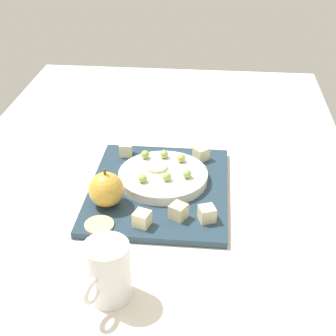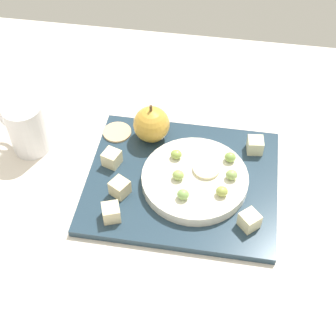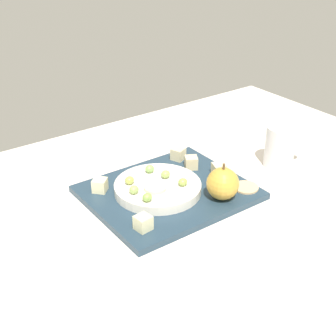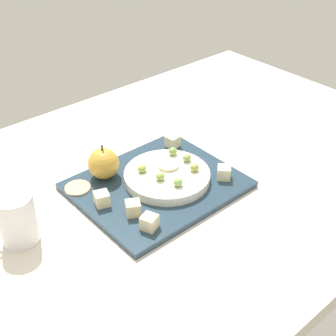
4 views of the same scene
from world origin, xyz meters
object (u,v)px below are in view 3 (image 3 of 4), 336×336
cracker_0 (246,187)px  grape_1 (150,169)px  cheese_cube_2 (219,170)px  platter (168,192)px  grape_3 (183,182)px  cheese_cube_0 (191,163)px  grape_2 (166,174)px  cup (280,146)px  grape_5 (134,190)px  grape_0 (147,197)px  cheese_cube_1 (100,185)px  grape_4 (130,180)px  cheese_cube_4 (143,223)px  cheese_cube_3 (178,154)px  apple_slice_0 (155,188)px  apple_whole (223,184)px  serving_dish (158,188)px

cracker_0 → grape_1: grape_1 is taller
cheese_cube_2 → platter: bearing=-6.8°
grape_3 → platter: bearing=-63.1°
platter → cheese_cube_0: (-9.97, -4.78, 2.08)cm
grape_3 → cracker_0: bearing=153.1°
grape_2 → cup: bearing=168.1°
grape_5 → cracker_0: bearing=156.9°
grape_0 → grape_2: (-8.33, -5.46, -0.02)cm
platter → cheese_cube_2: (-12.86, 1.53, 2.08)cm
cheese_cube_1 → cheese_cube_0: bearing=171.6°
platter → grape_3: size_ratio=16.62×
grape_4 → cheese_cube_4: bearing=68.4°
cheese_cube_0 → cheese_cube_1: 22.14cm
cheese_cube_3 → grape_2: 12.86cm
platter → cracker_0: (-13.79, 9.24, 0.89)cm
cheese_cube_2 → grape_5: (21.23, -1.74, 1.43)cm
grape_1 → grape_2: bearing=109.2°
cheese_cube_4 → apple_slice_0: (-8.13, -7.85, 0.85)cm
grape_0 → cup: size_ratio=0.20×
cheese_cube_0 → grape_2: size_ratio=1.41×
grape_1 → grape_2: 4.21cm
grape_5 → grape_2: bearing=-170.6°
apple_whole → apple_slice_0: 13.81cm
apple_whole → cheese_cube_3: apple_whole is taller
grape_1 → grape_3: size_ratio=1.00×
apple_whole → grape_3: 8.27cm
cracker_0 → cheese_cube_2: bearing=-83.2°
grape_1 → apple_slice_0: 7.29cm
cheese_cube_0 → cup: (-19.22, 9.15, 2.19)cm
apple_slice_0 → serving_dish: bearing=-138.1°
cheese_cube_1 → grape_1: 11.39cm
cheese_cube_1 → cup: bearing=163.2°
platter → serving_dish: (2.25, -0.63, 1.66)cm
cheese_cube_1 → cheese_cube_2: size_ratio=1.00×
cheese_cube_2 → cheese_cube_3: bearing=-77.0°
grape_0 → serving_dish: bearing=-141.5°
grape_3 → apple_slice_0: 5.92cm
apple_whole → cup: size_ratio=0.68×
cheese_cube_2 → cup: size_ratio=0.28×
platter → grape_1: size_ratio=16.62×
cracker_0 → grape_4: 24.81cm
cheese_cube_3 → grape_2: grape_2 is taller
cheese_cube_2 → grape_2: grape_2 is taller
cheese_cube_4 → cup: cup is taller
cheese_cube_2 → cheese_cube_3: 11.85cm
platter → apple_slice_0: size_ratio=7.13×
platter → cracker_0: bearing=146.2°
serving_dish → grape_4: bearing=-34.8°
grape_4 → apple_slice_0: grape_4 is taller
grape_4 → cup: 37.21cm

